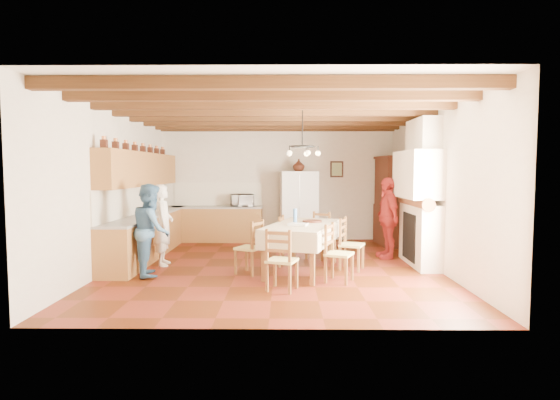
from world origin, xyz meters
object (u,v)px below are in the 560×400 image
object	(u,v)px
chair_right_near	(339,253)
microwave	(242,200)
chair_left_far	(273,240)
chair_right_far	(352,244)
hutch	(390,201)
chair_end_far	(318,235)
person_man	(163,225)
person_woman_blue	(151,230)
chair_end_near	(282,259)
chair_left_near	(249,247)
dining_table	(302,229)
refrigerator	(299,207)
person_woman_red	(387,218)

from	to	relation	value
chair_right_near	microwave	bearing A→B (deg)	49.94
chair_left_far	chair_right_far	world-z (taller)	same
hutch	chair_right_near	world-z (taller)	hutch
chair_end_far	person_man	size ratio (longest dim) A/B	0.61
person_woman_blue	chair_right_far	bearing A→B (deg)	-99.82
person_woman_blue	chair_end_near	bearing A→B (deg)	-129.49
chair_left_far	chair_end_near	bearing A→B (deg)	16.45
chair_left_near	chair_right_far	size ratio (longest dim) A/B	1.00
chair_end_near	hutch	bearing A→B (deg)	-103.43
chair_right_far	hutch	bearing A→B (deg)	-4.10
dining_table	chair_left_far	distance (m)	0.82
dining_table	chair_left_near	size ratio (longest dim) A/B	2.29
hutch	refrigerator	bearing A→B (deg)	167.75
chair_right_far	person_woman_red	xyz separation A→B (m)	(0.90, 1.09, 0.36)
hutch	chair_right_near	size ratio (longest dim) A/B	2.26
chair_right_near	hutch	bearing A→B (deg)	-1.30
dining_table	chair_left_far	world-z (taller)	chair_left_far
hutch	person_man	bearing A→B (deg)	-158.47
chair_left_near	chair_end_near	distance (m)	1.21
refrigerator	dining_table	world-z (taller)	refrigerator
person_woman_red	chair_right_near	bearing A→B (deg)	-38.38
chair_end_far	person_woman_blue	world-z (taller)	person_woman_blue
chair_left_far	microwave	bearing A→B (deg)	-152.52
person_woman_red	hutch	bearing A→B (deg)	158.95
chair_right_near	person_man	bearing A→B (deg)	93.11
chair_left_near	person_woman_blue	xyz separation A→B (m)	(-1.70, -0.11, 0.32)
hutch	chair_left_near	bearing A→B (deg)	-140.50
hutch	microwave	xyz separation A→B (m)	(-3.65, 0.50, -0.03)
microwave	person_man	bearing A→B (deg)	-127.24
chair_end_far	person_man	bearing A→B (deg)	-136.99
chair_left_near	microwave	size ratio (longest dim) A/B	1.69
person_woman_red	chair_left_near	bearing A→B (deg)	-68.72
chair_end_near	chair_end_far	size ratio (longest dim) A/B	1.00
chair_end_near	person_woman_red	size ratio (longest dim) A/B	0.57
refrigerator	person_man	world-z (taller)	refrigerator
person_man	person_woman_blue	distance (m)	0.79
chair_left_near	person_woman_blue	distance (m)	1.73
chair_end_near	person_man	bearing A→B (deg)	-18.02
chair_right_far	chair_end_far	distance (m)	1.15
refrigerator	chair_right_near	xyz separation A→B (m)	(0.53, -3.87, -0.42)
person_woman_blue	person_woman_red	distance (m)	4.72
chair_end_near	chair_right_far	bearing A→B (deg)	-113.30
chair_end_near	dining_table	bearing A→B (deg)	-86.75
chair_left_far	chair_end_near	world-z (taller)	same
person_man	dining_table	bearing A→B (deg)	-110.75
dining_table	chair_right_far	distance (m)	0.98
refrigerator	chair_end_far	bearing A→B (deg)	-85.00
hutch	dining_table	bearing A→B (deg)	-132.33
chair_left_far	person_woman_blue	xyz separation A→B (m)	(-2.09, -0.83, 0.32)
chair_right_near	person_woman_red	xyz separation A→B (m)	(1.24, 1.97, 0.36)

